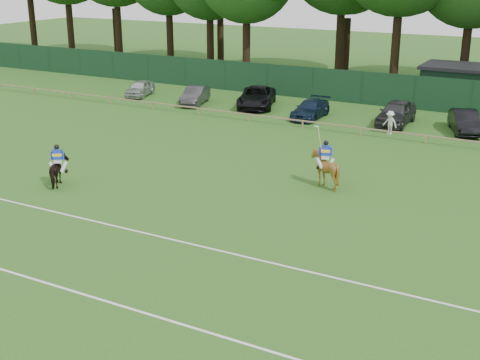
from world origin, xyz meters
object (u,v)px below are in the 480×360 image
Objects in this scene: horse_chestnut at (325,169)px; sedan_silver at (140,88)px; estate_black at (465,122)px; suv_black at (257,97)px; sedan_navy at (310,109)px; utility_shed at (480,87)px; hatch_grey at (396,113)px; sedan_grey at (195,95)px; horse_dark at (59,171)px; spectator_left at (390,123)px.

horse_chestnut reaches higher than sedan_silver.
sedan_silver is 0.87× the size of estate_black.
horse_chestnut is 18.21m from suv_black.
sedan_navy is at bearing -18.07° from sedan_silver.
horse_chestnut is 14.45m from sedan_navy.
sedan_silver is 26.19m from utility_shed.
utility_shed is (-0.51, 8.23, 0.83)m from estate_black.
hatch_grey is (10.64, -0.40, 0.05)m from suv_black.
utility_shed is at bearing -118.56° from horse_chestnut.
horse_chestnut is 0.43× the size of sedan_grey.
suv_black is at bearing -151.77° from utility_shed.
horse_dark is 19.68m from sedan_grey.
estate_black is (15.05, -0.43, -0.04)m from suv_black.
sedan_grey reaches higher than sedan_silver.
spectator_left is (15.62, -1.88, 0.07)m from sedan_grey.
sedan_grey is at bearing 175.24° from suv_black.
utility_shed is at bearing 87.31° from spectator_left.
spectator_left is (21.20, -2.39, 0.11)m from sedan_silver.
sedan_navy is (15.10, -0.62, -0.01)m from sedan_silver.
estate_black is (15.25, 20.02, -0.03)m from horse_dark.
horse_dark is 0.21× the size of utility_shed.
estate_black is at bearing 49.13° from spectator_left.
sedan_navy is (5.11, 19.07, -0.11)m from horse_dark.
horse_dark is 19.74m from sedan_navy.
estate_black is at bearing 3.61° from sedan_navy.
sedan_silver is 0.44× the size of utility_shed.
sedan_navy is 2.88× the size of spectator_left.
estate_black reaches higher than sedan_navy.
hatch_grey is 9.12m from utility_shed.
estate_black is (10.14, 0.95, 0.08)m from sedan_navy.
suv_black is 1.26× the size of sedan_navy.
suv_black is 1.25× the size of estate_black.
sedan_silver is 2.51× the size of spectator_left.
utility_shed is at bearing -152.19° from horse_dark.
hatch_grey reaches higher than sedan_silver.
sedan_navy is at bearing 165.18° from estate_black.
sedan_navy is at bearing -35.86° from suv_black.
sedan_silver is 0.69× the size of suv_black.
horse_chestnut is 0.37× the size of hatch_grey.
horse_chestnut is at bearing -125.99° from estate_black.
sedan_grey is 15.74m from spectator_left.
horse_dark reaches higher than sedan_grey.
suv_black is at bearing 177.55° from hatch_grey.
sedan_grey is 19.68m from estate_black.
horse_dark is at bearing -110.71° from suv_black.
horse_dark is at bearing -107.76° from spectator_left.
suv_black is (-11.08, 14.45, -0.13)m from horse_chestnut.
spectator_left is 11.54m from utility_shed.
sedan_grey is at bearing -171.67° from spectator_left.
suv_black reaches higher than sedan_grey.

